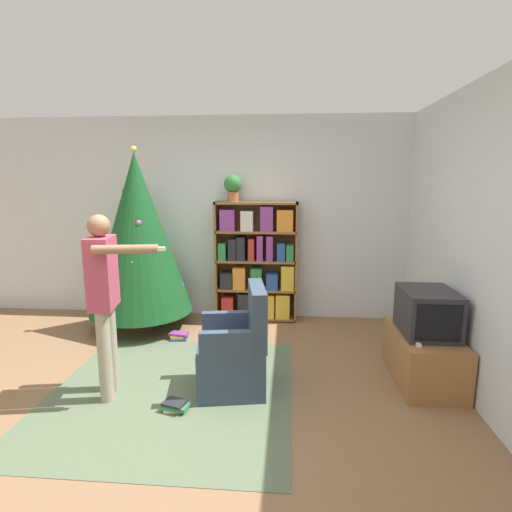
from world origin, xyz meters
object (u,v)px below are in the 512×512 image
object	(u,v)px
christmas_tree	(138,234)
potted_plant	(233,186)
armchair	(236,354)
television	(427,312)
standing_person	(105,292)
bookshelf	(257,263)

from	to	relation	value
christmas_tree	potted_plant	bearing A→B (deg)	21.99
armchair	potted_plant	bearing A→B (deg)	178.97
television	standing_person	bearing A→B (deg)	-170.22
christmas_tree	armchair	bearing A→B (deg)	-45.58
television	christmas_tree	distance (m)	3.25
christmas_tree	potted_plant	distance (m)	1.29
armchair	potted_plant	xyz separation A→B (m)	(-0.26, 1.80, 1.40)
christmas_tree	television	bearing A→B (deg)	-20.01
christmas_tree	standing_person	xyz separation A→B (m)	(0.31, -1.56, -0.26)
christmas_tree	potted_plant	xyz separation A→B (m)	(1.08, 0.44, 0.56)
standing_person	christmas_tree	bearing A→B (deg)	-178.71
bookshelf	christmas_tree	distance (m)	1.50
television	christmas_tree	xyz separation A→B (m)	(-3.01, 1.10, 0.51)
bookshelf	standing_person	world-z (taller)	bookshelf
television	armchair	xyz separation A→B (m)	(-1.67, -0.27, -0.33)
christmas_tree	bookshelf	bearing A→B (deg)	17.22
bookshelf	potted_plant	world-z (taller)	potted_plant
bookshelf	potted_plant	size ratio (longest dim) A/B	4.66
bookshelf	television	distance (m)	2.24
standing_person	potted_plant	size ratio (longest dim) A/B	4.65
christmas_tree	potted_plant	world-z (taller)	christmas_tree
armchair	potted_plant	size ratio (longest dim) A/B	2.80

